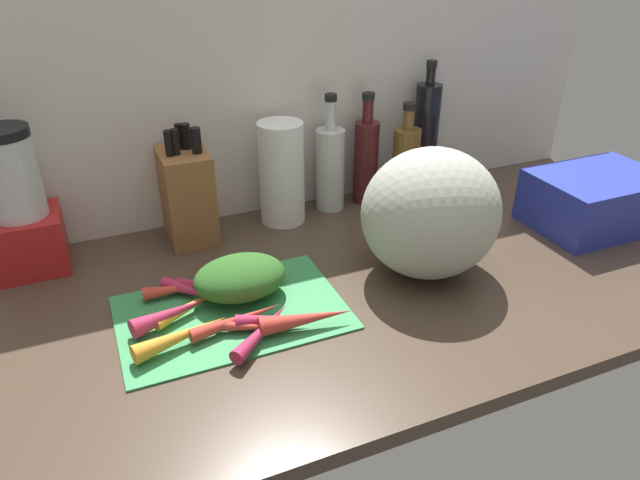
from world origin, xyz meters
TOP-DOWN VIEW (x-y plane):
  - ground_plane at (0.00, 0.00)cm, footprint 170.00×80.00cm
  - wall_back at (0.00, 38.50)cm, footprint 170.00×3.00cm
  - cutting_board at (-26.47, -3.04)cm, footprint 41.08×27.54cm
  - carrot_0 at (-32.52, 0.16)cm, footprint 16.36×9.79cm
  - carrot_1 at (-15.56, -13.23)cm, footprint 17.24×5.32cm
  - carrot_2 at (-18.50, 6.71)cm, footprint 10.59×7.77cm
  - carrot_3 at (-28.45, 4.61)cm, footprint 12.38×9.16cm
  - carrot_4 at (-21.03, -10.54)cm, footprint 13.12×6.06cm
  - carrot_5 at (-23.45, -12.64)cm, footprint 14.47×12.90cm
  - carrot_6 at (-20.11, 6.18)cm, footprint 15.82×10.66cm
  - carrot_7 at (-34.85, 5.93)cm, footprint 12.54×3.82cm
  - carrot_8 at (-31.87, 3.64)cm, footprint 11.21×12.21cm
  - carrot_9 at (-37.46, -2.44)cm, footprint 14.61×7.48cm
  - carrot_10 at (-25.27, -10.59)cm, footprint 11.76×7.19cm
  - carrot_11 at (-26.70, -8.11)cm, footprint 17.82×5.53cm
  - carrot_12 at (-36.69, -9.21)cm, footprint 17.28×7.50cm
  - carrot_greens_pile at (-23.31, 1.41)cm, footprint 17.63×13.56cm
  - winter_squash at (14.70, -3.87)cm, footprint 28.00×26.15cm
  - knife_block at (-26.89, 29.04)cm, footprint 10.11×13.97cm
  - blender_appliance at (-59.89, 29.25)cm, footprint 13.60×13.60cm
  - paper_towel_roll at (-4.64, 29.50)cm, footprint 10.55×10.55cm
  - bottle_0 at (8.74, 31.67)cm, footprint 7.14×7.14cm
  - bottle_1 at (18.49, 31.57)cm, footprint 6.18×6.18cm
  - bottle_2 at (27.25, 27.01)cm, footprint 6.72×6.72cm
  - bottle_3 at (35.81, 32.12)cm, footprint 6.46×6.46cm
  - dish_rack at (62.23, -1.40)cm, footprint 29.23×21.10cm

SIDE VIEW (x-z plane):
  - ground_plane at x=0.00cm, z-range -3.00..0.00cm
  - cutting_board at x=-26.47cm, z-range 0.00..0.80cm
  - carrot_10 at x=-25.27cm, z-range 0.80..2.91cm
  - carrot_3 at x=-28.45cm, z-range 0.80..2.93cm
  - carrot_0 at x=-32.52cm, z-range 0.80..3.08cm
  - carrot_6 at x=-20.11cm, z-range 0.80..3.12cm
  - carrot_2 at x=-18.50cm, z-range 0.80..3.33cm
  - carrot_11 at x=-26.70cm, z-range 0.80..3.37cm
  - carrot_7 at x=-34.85cm, z-range 0.80..3.40cm
  - carrot_8 at x=-31.87cm, z-range 0.80..3.45cm
  - carrot_5 at x=-23.45cm, z-range 0.80..3.50cm
  - carrot_4 at x=-21.03cm, z-range 0.80..3.53cm
  - carrot_12 at x=-36.69cm, z-range 0.80..4.17cm
  - carrot_1 at x=-15.56cm, z-range 0.80..4.34cm
  - carrot_9 at x=-37.46cm, z-range 0.80..4.37cm
  - carrot_greens_pile at x=-23.31cm, z-range 0.80..8.26cm
  - dish_rack at x=62.23cm, z-range 0.00..12.67cm
  - bottle_2 at x=27.25cm, z-range -2.52..23.36cm
  - knife_block at x=-26.89cm, z-range -2.36..23.92cm
  - bottle_0 at x=8.74cm, z-range -3.52..25.27cm
  - bottle_1 at x=18.49cm, z-range -2.70..25.39cm
  - paper_towel_roll at x=-4.64cm, z-range 0.00..24.27cm
  - blender_appliance at x=-59.89cm, z-range -2.12..28.04cm
  - winter_squash at x=14.70cm, z-range 0.00..26.23cm
  - bottle_3 at x=35.81cm, z-range -2.43..31.65cm
  - wall_back at x=0.00cm, z-range 0.00..60.00cm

